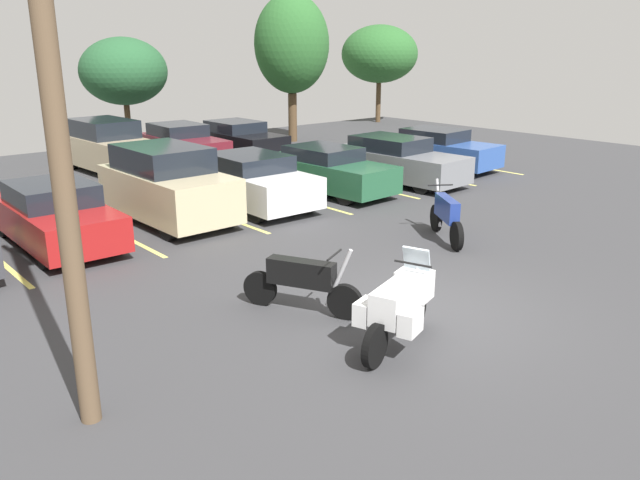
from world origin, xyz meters
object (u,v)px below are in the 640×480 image
(car_champagne, at_px, (167,185))
(car_far_black, at_px, (239,138))
(utility_pole, at_px, (42,12))
(motorcycle_third, at_px, (446,216))
(car_green, at_px, (326,170))
(car_white, at_px, (252,181))
(car_far_tan, at_px, (108,147))
(car_red, at_px, (55,215))
(motorcycle_touring, at_px, (400,304))
(car_far_maroon, at_px, (183,145))
(motorcycle_second, at_px, (302,281))
(car_grey, at_px, (396,160))
(car_blue, at_px, (440,149))

(car_champagne, relative_size, car_far_black, 0.94)
(car_champagne, bearing_deg, utility_pole, -123.98)
(motorcycle_third, xyz_separation_m, car_green, (1.23, 5.70, 0.11))
(car_white, height_order, car_far_tan, car_far_tan)
(car_far_tan, bearing_deg, car_red, -120.66)
(motorcycle_touring, bearing_deg, car_red, 104.04)
(car_far_maroon, relative_size, car_far_black, 0.97)
(motorcycle_touring, bearing_deg, car_white, 69.09)
(motorcycle_second, xyz_separation_m, car_far_black, (8.39, 14.44, 0.12))
(car_red, bearing_deg, car_grey, -1.82)
(car_far_black, relative_size, utility_pole, 0.49)
(car_green, bearing_deg, car_far_black, 76.34)
(motorcycle_touring, distance_m, utility_pole, 6.17)
(car_white, relative_size, car_green, 0.90)
(car_far_maroon, distance_m, utility_pole, 18.31)
(motorcycle_touring, relative_size, car_far_tan, 0.46)
(car_green, xyz_separation_m, utility_pole, (-10.66, -7.64, 4.11))
(car_blue, distance_m, car_far_tan, 12.21)
(car_green, distance_m, car_blue, 5.83)
(car_red, bearing_deg, motorcycle_second, -74.63)
(motorcycle_touring, height_order, car_green, motorcycle_touring)
(motorcycle_second, distance_m, car_red, 7.00)
(car_blue, relative_size, car_far_black, 0.97)
(motorcycle_touring, height_order, car_white, car_white)
(car_champagne, distance_m, car_far_black, 10.49)
(motorcycle_third, bearing_deg, car_grey, 52.97)
(motorcycle_second, bearing_deg, car_white, 61.50)
(car_white, bearing_deg, car_red, 179.47)
(car_white, distance_m, car_grey, 5.68)
(motorcycle_second, relative_size, motorcycle_third, 1.06)
(car_red, distance_m, car_white, 5.49)
(utility_pole, bearing_deg, car_grey, 28.37)
(motorcycle_third, height_order, car_white, car_white)
(motorcycle_touring, distance_m, car_blue, 15.00)
(motorcycle_touring, bearing_deg, car_green, 54.63)
(car_white, bearing_deg, motorcycle_third, -73.51)
(motorcycle_third, relative_size, car_blue, 0.44)
(car_green, xyz_separation_m, car_grey, (2.78, -0.38, 0.04))
(motorcycle_second, relative_size, car_far_tan, 0.46)
(car_far_tan, xyz_separation_m, car_far_maroon, (2.83, -0.38, -0.17))
(car_champagne, relative_size, car_grey, 0.87)
(motorcycle_second, bearing_deg, car_far_maroon, 68.46)
(motorcycle_touring, distance_m, car_champagne, 8.90)
(car_champagne, distance_m, car_far_tan, 7.78)
(car_red, relative_size, utility_pole, 0.48)
(car_far_tan, bearing_deg, car_grey, -51.01)
(motorcycle_third, distance_m, car_red, 9.13)
(car_far_tan, relative_size, utility_pole, 0.48)
(car_far_tan, bearing_deg, car_green, -63.90)
(car_blue, distance_m, car_far_black, 8.44)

